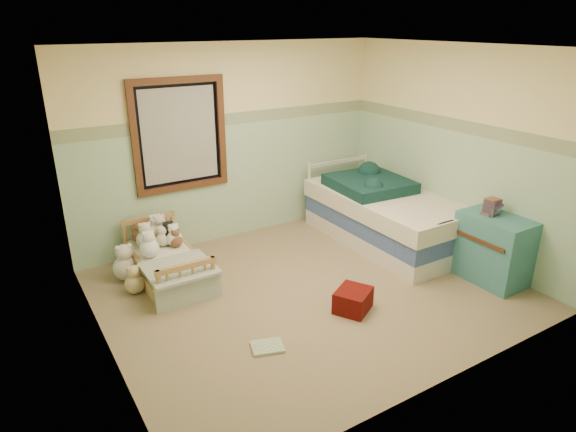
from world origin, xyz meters
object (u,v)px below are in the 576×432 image
plush_floor_tan (135,284)px  floor_book (267,347)px  red_pillow (353,300)px  toddler_bed_frame (168,272)px  plush_floor_cream (126,268)px  dresser (493,249)px  twin_bed_frame (384,234)px

plush_floor_tan → floor_book: bearing=-65.6°
red_pillow → toddler_bed_frame: bearing=130.0°
plush_floor_cream → dresser: size_ratio=0.38×
plush_floor_cream → plush_floor_tan: 0.35m
twin_bed_frame → dresser: 1.46m
plush_floor_tan → dresser: bearing=-27.3°
twin_bed_frame → plush_floor_cream: bearing=166.8°
dresser → red_pillow: 1.75m
plush_floor_tan → red_pillow: (1.77, -1.49, 0.00)m
plush_floor_tan → dresser: (3.48, -1.79, 0.27)m
twin_bed_frame → toddler_bed_frame: bearing=169.4°
plush_floor_cream → floor_book: bearing=-69.7°
toddler_bed_frame → floor_book: 1.75m
plush_floor_cream → red_pillow: plush_floor_cream is taller
plush_floor_tan → twin_bed_frame: size_ratio=0.10×
dresser → red_pillow: (-1.71, 0.30, -0.27)m
plush_floor_cream → twin_bed_frame: size_ratio=0.13×
toddler_bed_frame → dresser: bearing=-32.0°
toddler_bed_frame → plush_floor_cream: 0.47m
toddler_bed_frame → plush_floor_cream: bearing=150.9°
plush_floor_tan → dresser: dresser is taller
dresser → floor_book: bearing=175.9°
plush_floor_tan → dresser: 3.92m
twin_bed_frame → dresser: bearing=-77.8°
plush_floor_tan → twin_bed_frame: (3.17, -0.39, 0.00)m
twin_bed_frame → plush_floor_tan: bearing=172.9°
red_pillow → floor_book: (-1.05, -0.10, -0.10)m
toddler_bed_frame → dresser: dresser is taller
twin_bed_frame → dresser: size_ratio=2.83×
toddler_bed_frame → twin_bed_frame: bearing=-10.6°
plush_floor_tan → toddler_bed_frame: bearing=16.8°
red_pillow → dresser: bearing=-9.9°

